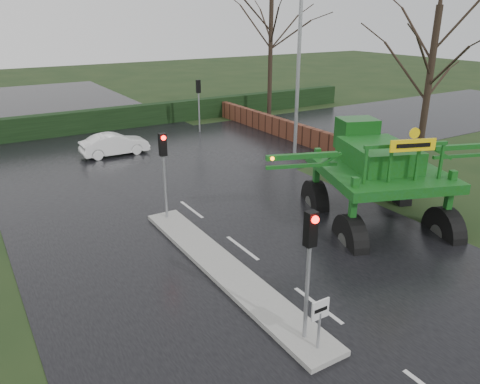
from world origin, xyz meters
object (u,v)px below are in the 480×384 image
street_light_right (295,47)px  crop_sprayer (353,176)px  white_sedan (116,155)px  traffic_signal_near (310,249)px  keep_left_sign (320,317)px  traffic_signal_mid (164,158)px  traffic_signal_far (198,94)px

street_light_right → crop_sprayer: bearing=-116.1°
white_sedan → traffic_signal_near: bearing=176.9°
traffic_signal_near → street_light_right: size_ratio=0.35×
keep_left_sign → traffic_signal_mid: bearing=90.0°
traffic_signal_mid → white_sedan: bearing=83.7°
street_light_right → keep_left_sign: bearing=-125.1°
traffic_signal_mid → white_sedan: 10.44m
keep_left_sign → white_sedan: 19.10m
traffic_signal_far → street_light_right: street_light_right is taller
traffic_signal_near → traffic_signal_mid: 8.50m
street_light_right → crop_sprayer: street_light_right is taller
traffic_signal_near → white_sedan: size_ratio=0.93×
traffic_signal_near → traffic_signal_mid: (0.00, 8.50, 0.00)m
traffic_signal_near → crop_sprayer: crop_sprayer is taller
traffic_signal_near → white_sedan: 18.76m
traffic_signal_mid → white_sedan: (1.12, 10.05, -2.59)m
crop_sprayer → white_sedan: (-3.77, 14.94, -2.44)m
keep_left_sign → traffic_signal_near: traffic_signal_near is taller
traffic_signal_mid → street_light_right: size_ratio=0.35×
traffic_signal_far → white_sedan: bearing=20.3°
traffic_signal_near → traffic_signal_far: bearing=69.6°
keep_left_sign → traffic_signal_near: 1.61m
keep_left_sign → traffic_signal_mid: size_ratio=0.38×
traffic_signal_mid → crop_sprayer: 6.91m
keep_left_sign → crop_sprayer: 6.53m
traffic_signal_far → white_sedan: size_ratio=0.93×
street_light_right → crop_sprayer: size_ratio=1.15×
traffic_signal_near → traffic_signal_mid: size_ratio=1.00×
keep_left_sign → traffic_signal_near: (0.00, 0.49, 1.53)m
keep_left_sign → street_light_right: (9.49, 13.50, 4.93)m
traffic_signal_mid → traffic_signal_near: bearing=-90.0°
traffic_signal_far → white_sedan: (-6.68, -2.47, -2.59)m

